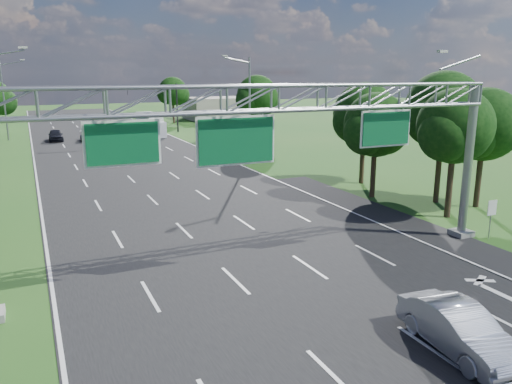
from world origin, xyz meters
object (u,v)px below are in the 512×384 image
sign_gantry (277,113)px  silver_sedan (459,329)px  regulatory_sign (492,211)px  box_truck (151,125)px  traffic_signal (153,97)px

sign_gantry → silver_sedan: 10.64m
sign_gantry → silver_sedan: (2.18, -8.40, -6.15)m
sign_gantry → regulatory_sign: sign_gantry is taller
regulatory_sign → box_truck: 52.35m
silver_sedan → box_truck: 59.55m
box_truck → regulatory_sign: bearing=-87.4°
silver_sedan → box_truck: size_ratio=0.56×
sign_gantry → regulatory_sign: bearing=-4.8°
silver_sedan → box_truck: bearing=91.7°
traffic_signal → regulatory_sign: bearing=-84.8°
sign_gantry → silver_sedan: bearing=-75.4°
sign_gantry → box_truck: bearing=83.0°
silver_sedan → box_truck: (4.07, 59.41, 0.70)m
sign_gantry → silver_sedan: sign_gantry is taller
sign_gantry → regulatory_sign: size_ratio=11.19×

